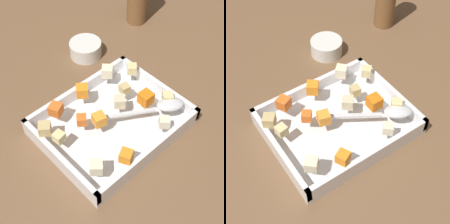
% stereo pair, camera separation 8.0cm
% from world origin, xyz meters
% --- Properties ---
extents(ground_plane, '(4.00, 4.00, 0.00)m').
position_xyz_m(ground_plane, '(0.00, 0.00, 0.00)').
color(ground_plane, brown).
extents(baking_dish, '(0.34, 0.27, 0.05)m').
position_xyz_m(baking_dish, '(0.02, 0.01, 0.01)').
color(baking_dish, silver).
rests_on(baking_dish, ground_plane).
extents(carrot_chunk_center, '(0.04, 0.04, 0.03)m').
position_xyz_m(carrot_chunk_center, '(0.11, -0.08, 0.07)').
color(carrot_chunk_center, orange).
rests_on(carrot_chunk_center, baking_dish).
extents(carrot_chunk_near_right, '(0.04, 0.04, 0.03)m').
position_xyz_m(carrot_chunk_near_right, '(0.03, -0.09, 0.07)').
color(carrot_chunk_near_right, orange).
rests_on(carrot_chunk_near_right, baking_dish).
extents(carrot_chunk_near_spoon, '(0.03, 0.03, 0.03)m').
position_xyz_m(carrot_chunk_near_spoon, '(0.08, 0.12, 0.06)').
color(carrot_chunk_near_spoon, orange).
rests_on(carrot_chunk_near_spoon, baking_dish).
extents(carrot_chunk_corner_nw, '(0.03, 0.03, 0.02)m').
position_xyz_m(carrot_chunk_corner_nw, '(0.09, -0.02, 0.06)').
color(carrot_chunk_corner_nw, orange).
rests_on(carrot_chunk_corner_nw, baking_dish).
extents(carrot_chunk_front_center, '(0.03, 0.03, 0.03)m').
position_xyz_m(carrot_chunk_front_center, '(-0.07, 0.04, 0.07)').
color(carrot_chunk_front_center, orange).
rests_on(carrot_chunk_front_center, baking_dish).
extents(carrot_chunk_corner_ne, '(0.03, 0.03, 0.03)m').
position_xyz_m(carrot_chunk_corner_ne, '(0.06, 0.01, 0.07)').
color(carrot_chunk_corner_ne, orange).
rests_on(carrot_chunk_corner_ne, baking_dish).
extents(potato_chunk_heap_side, '(0.04, 0.04, 0.03)m').
position_xyz_m(potato_chunk_heap_side, '(-0.06, -0.10, 0.07)').
color(potato_chunk_heap_side, beige).
rests_on(potato_chunk_heap_side, baking_dish).
extents(potato_chunk_back_center, '(0.03, 0.03, 0.02)m').
position_xyz_m(potato_chunk_back_center, '(-0.12, -0.06, 0.06)').
color(potato_chunk_back_center, '#E0CC89').
rests_on(potato_chunk_back_center, baking_dish).
extents(potato_chunk_heap_top, '(0.03, 0.03, 0.02)m').
position_xyz_m(potato_chunk_heap_top, '(-0.05, -0.02, 0.06)').
color(potato_chunk_heap_top, tan).
rests_on(potato_chunk_heap_top, baking_dish).
extents(potato_chunk_far_left, '(0.04, 0.04, 0.03)m').
position_xyz_m(potato_chunk_far_left, '(0.15, 0.10, 0.07)').
color(potato_chunk_far_left, beige).
rests_on(potato_chunk_far_left, baking_dish).
extents(potato_chunk_corner_se, '(0.03, 0.03, 0.02)m').
position_xyz_m(potato_chunk_corner_se, '(-0.05, 0.11, 0.06)').
color(potato_chunk_corner_se, beige).
rests_on(potato_chunk_corner_se, baking_dish).
extents(potato_chunk_under_handle, '(0.04, 0.04, 0.02)m').
position_xyz_m(potato_chunk_under_handle, '(-0.11, 0.07, 0.06)').
color(potato_chunk_under_handle, '#E0CC89').
rests_on(potato_chunk_under_handle, baking_dish).
extents(potato_chunk_far_right, '(0.04, 0.04, 0.03)m').
position_xyz_m(potato_chunk_far_right, '(-0.01, -0.00, 0.06)').
color(potato_chunk_far_right, beige).
rests_on(potato_chunk_far_right, baking_dish).
extents(potato_chunk_mid_right, '(0.03, 0.03, 0.02)m').
position_xyz_m(potato_chunk_mid_right, '(0.15, -0.02, 0.06)').
color(potato_chunk_mid_right, '#E0CC89').
rests_on(potato_chunk_mid_right, baking_dish).
extents(potato_chunk_corner_sw, '(0.04, 0.04, 0.03)m').
position_xyz_m(potato_chunk_corner_sw, '(0.16, -0.06, 0.07)').
color(potato_chunk_corner_sw, tan).
rests_on(potato_chunk_corner_sw, baking_dish).
extents(serving_spoon, '(0.20, 0.14, 0.02)m').
position_xyz_m(serving_spoon, '(-0.09, 0.08, 0.06)').
color(serving_spoon, silver).
rests_on(serving_spoon, baking_dish).
extents(small_prep_bowl, '(0.09, 0.09, 0.04)m').
position_xyz_m(small_prep_bowl, '(-0.11, -0.25, 0.02)').
color(small_prep_bowl, silver).
rests_on(small_prep_bowl, ground_plane).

